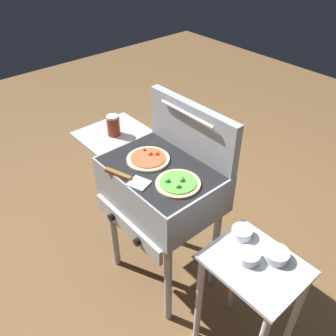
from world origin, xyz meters
The scene contains 11 objects.
ground_plane centered at (0.00, 0.00, 0.00)m, with size 8.00×8.00×0.00m, color brown.
grill centered at (-0.01, 0.00, 0.76)m, with size 0.96×0.53×0.90m.
grill_lid_open centered at (0.00, 0.21, 1.05)m, with size 0.63×0.08×0.30m.
pizza_pepperoni centered at (-0.10, -0.01, 0.91)m, with size 0.24×0.24×0.04m.
pizza_veggie centered at (0.17, -0.04, 0.91)m, with size 0.23×0.23×0.04m.
sauce_jar centered at (-0.44, -0.01, 0.96)m, with size 0.08×0.08×0.13m.
spatula centered at (-0.04, -0.20, 0.91)m, with size 0.26×0.14×0.02m.
prep_table centered at (0.66, 0.00, 0.52)m, with size 0.44×0.36×0.72m.
topping_bowl_near centered at (0.70, 0.09, 0.74)m, with size 0.12×0.12×0.04m.
topping_bowl_far centered at (0.51, 0.08, 0.74)m, with size 0.10×0.10×0.04m.
topping_bowl_middle centered at (0.62, -0.01, 0.74)m, with size 0.10×0.10×0.04m.
Camera 1 is at (1.18, -0.98, 2.05)m, focal length 38.32 mm.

